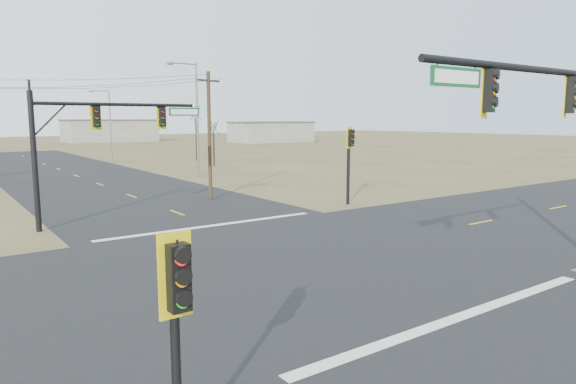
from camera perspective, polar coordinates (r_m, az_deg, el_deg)
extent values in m
plane|color=olive|center=(20.47, 1.29, -7.36)|extent=(320.00, 320.00, 0.00)
cube|color=black|center=(20.47, 1.29, -7.33)|extent=(160.00, 14.00, 0.02)
cube|color=black|center=(20.47, 1.29, -7.33)|extent=(14.00, 160.00, 0.02)
cube|color=silver|center=(15.42, 18.63, -12.97)|extent=(12.00, 0.40, 0.01)
cube|color=silver|center=(26.69, -8.39, -3.71)|extent=(12.00, 0.40, 0.01)
cylinder|color=black|center=(16.19, 26.97, 11.90)|extent=(10.54, 0.19, 0.19)
cube|color=#0A4C1F|center=(12.76, 18.20, 12.04)|extent=(1.80, 0.05, 0.45)
cylinder|color=black|center=(27.49, -26.34, 2.99)|extent=(0.27, 0.27, 6.80)
cylinder|color=black|center=(28.37, -18.35, 9.22)|extent=(8.26, 0.17, 0.17)
cube|color=#0A4C1F|center=(29.66, -11.46, 8.73)|extent=(1.80, 0.05, 0.45)
cylinder|color=black|center=(32.98, 6.71, 2.75)|extent=(0.21, 0.21, 4.80)
cylinder|color=black|center=(8.70, -12.38, -17.00)|extent=(0.15, 0.15, 3.61)
cylinder|color=#412D1B|center=(34.93, -8.72, 6.11)|extent=(0.25, 0.25, 8.56)
cube|color=#412D1B|center=(35.00, -8.85, 12.14)|extent=(2.01, 0.82, 0.12)
cylinder|color=slate|center=(48.69, -10.05, 7.82)|extent=(0.21, 0.21, 10.58)
cylinder|color=slate|center=(48.41, -11.60, 13.81)|extent=(2.54, 0.13, 0.13)
cube|color=slate|center=(47.90, -13.02, 13.71)|extent=(0.64, 0.48, 0.19)
cylinder|color=slate|center=(67.70, -19.12, 6.89)|extent=(0.18, 0.18, 9.01)
cylinder|color=slate|center=(67.48, -20.19, 10.50)|extent=(2.16, 0.11, 0.11)
cube|color=slate|center=(67.20, -21.08, 10.38)|extent=(0.52, 0.29, 0.16)
cylinder|color=black|center=(60.37, -8.24, 4.59)|extent=(0.19, 0.19, 3.62)
cylinder|color=black|center=(68.44, -10.14, 5.63)|extent=(0.23, 0.23, 5.22)
cube|color=#A69F93|center=(131.11, -19.21, 6.41)|extent=(20.00, 12.00, 5.00)
cube|color=#A69F93|center=(120.97, -1.88, 6.63)|extent=(18.00, 10.00, 4.50)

